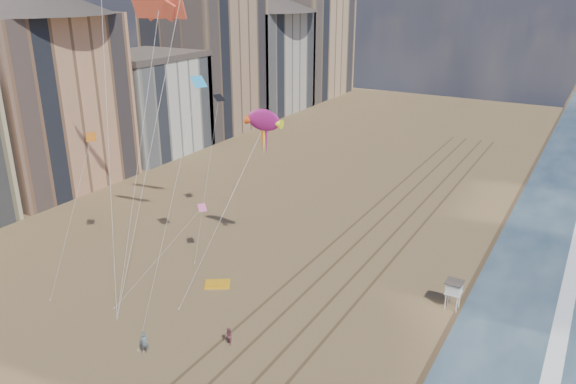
{
  "coord_description": "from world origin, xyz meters",
  "views": [
    {
      "loc": [
        23.17,
        -16.82,
        28.03
      ],
      "look_at": [
        -1.34,
        26.0,
        9.5
      ],
      "focal_mm": 35.0,
      "sensor_mm": 36.0,
      "label": 1
    }
  ],
  "objects_px": {
    "kite_flyer_a": "(145,343)",
    "grounded_kite": "(217,284)",
    "lifeguard_stand": "(454,288)",
    "show_kite": "(264,121)",
    "kite_flyer_b": "(229,337)"
  },
  "relations": [
    {
      "from": "kite_flyer_b",
      "to": "show_kite",
      "type": "bearing_deg",
      "value": 138.35
    },
    {
      "from": "lifeguard_stand",
      "to": "show_kite",
      "type": "relative_size",
      "value": 0.15
    },
    {
      "from": "lifeguard_stand",
      "to": "kite_flyer_b",
      "type": "distance_m",
      "value": 20.66
    },
    {
      "from": "kite_flyer_b",
      "to": "lifeguard_stand",
      "type": "bearing_deg",
      "value": 74.71
    },
    {
      "from": "grounded_kite",
      "to": "kite_flyer_a",
      "type": "xyz_separation_m",
      "value": [
        1.38,
        -11.55,
        0.81
      ]
    },
    {
      "from": "grounded_kite",
      "to": "kite_flyer_a",
      "type": "height_order",
      "value": "kite_flyer_a"
    },
    {
      "from": "lifeguard_stand",
      "to": "kite_flyer_b",
      "type": "xyz_separation_m",
      "value": [
        -14.51,
        -14.64,
        -1.35
      ]
    },
    {
      "from": "lifeguard_stand",
      "to": "show_kite",
      "type": "distance_m",
      "value": 23.33
    },
    {
      "from": "grounded_kite",
      "to": "kite_flyer_b",
      "type": "relative_size",
      "value": 1.56
    },
    {
      "from": "lifeguard_stand",
      "to": "grounded_kite",
      "type": "distance_m",
      "value": 22.42
    },
    {
      "from": "kite_flyer_a",
      "to": "grounded_kite",
      "type": "bearing_deg",
      "value": 61.55
    },
    {
      "from": "show_kite",
      "to": "kite_flyer_a",
      "type": "distance_m",
      "value": 22.55
    },
    {
      "from": "lifeguard_stand",
      "to": "kite_flyer_a",
      "type": "relative_size",
      "value": 1.46
    },
    {
      "from": "show_kite",
      "to": "kite_flyer_b",
      "type": "xyz_separation_m",
      "value": [
        4.39,
        -12.82,
        -14.91
      ]
    },
    {
      "from": "show_kite",
      "to": "grounded_kite",
      "type": "bearing_deg",
      "value": -111.87
    }
  ]
}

